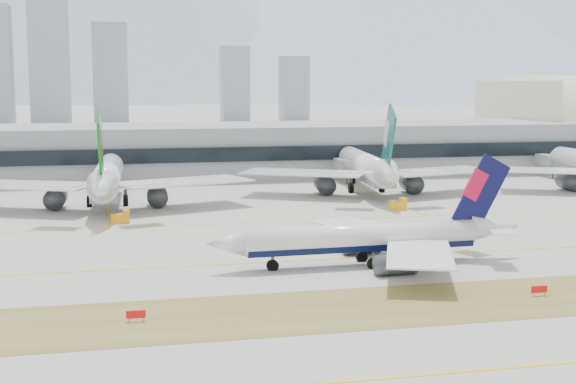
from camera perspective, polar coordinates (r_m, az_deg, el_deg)
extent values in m
plane|color=#A4A29A|center=(128.02, 0.91, -4.40)|extent=(3000.00, 3000.00, 0.00)
cube|color=brown|center=(98.13, 5.40, -8.16)|extent=(360.00, 18.00, 0.06)
cube|color=yellow|center=(123.28, 1.46, -4.86)|extent=(360.00, 0.45, 0.04)
cube|color=yellow|center=(77.70, 10.85, -12.56)|extent=(360.00, 0.45, 0.04)
cube|color=yellow|center=(156.79, -1.71, -2.16)|extent=(360.00, 0.45, 0.04)
cylinder|color=white|center=(119.53, 5.24, -3.20)|extent=(35.75, 4.77, 3.90)
cube|color=black|center=(119.74, 5.23, -3.70)|extent=(35.02, 4.16, 1.75)
cone|color=white|center=(114.42, -4.53, -3.68)|extent=(5.54, 4.03, 3.90)
cone|color=white|center=(128.29, 14.47, -2.44)|extent=(8.02, 4.09, 3.90)
cube|color=white|center=(131.17, 5.56, -2.49)|extent=(15.72, 21.14, 0.23)
cube|color=white|center=(131.96, 12.85, -1.99)|extent=(5.08, 6.30, 0.16)
cylinder|color=#3F4247|center=(127.57, 5.25, -3.76)|extent=(6.01, 3.07, 2.92)
cube|color=#3F4247|center=(127.35, 5.25, -3.24)|extent=(2.48, 0.35, 1.36)
cube|color=white|center=(111.45, 9.33, -4.37)|extent=(15.01, 21.09, 0.23)
cube|color=white|center=(123.17, 15.00, -2.74)|extent=(4.88, 6.22, 0.16)
cylinder|color=#3F4247|center=(114.39, 7.66, -5.12)|extent=(6.01, 3.07, 2.92)
cube|color=#3F4247|center=(114.14, 7.67, -4.55)|extent=(2.48, 0.35, 1.36)
cube|color=#090A3A|center=(126.30, 13.56, -0.07)|extent=(9.64, 0.59, 12.21)
cube|color=red|center=(125.68, 13.18, 0.51)|extent=(4.36, 0.53, 5.23)
cylinder|color=#3F4247|center=(116.42, -1.10, -5.03)|extent=(0.47, 0.47, 2.34)
cylinder|color=black|center=(116.52, -1.10, -5.26)|extent=(1.77, 0.72, 1.75)
cylinder|color=#3F4247|center=(118.16, 6.09, -4.88)|extent=(0.47, 0.47, 2.34)
cylinder|color=black|center=(118.26, 6.09, -5.11)|extent=(1.77, 0.72, 1.75)
cylinder|color=#3F4247|center=(122.81, 5.27, -4.39)|extent=(0.47, 0.47, 2.34)
cylinder|color=black|center=(122.92, 5.26, -4.61)|extent=(1.77, 0.72, 1.75)
cylinder|color=white|center=(182.66, -12.74, 1.14)|extent=(8.09, 45.91, 6.04)
cube|color=slate|center=(182.85, -12.73, 0.62)|extent=(7.15, 44.96, 2.72)
cone|color=white|center=(208.83, -12.45, 1.94)|extent=(6.35, 7.24, 6.04)
cone|color=white|center=(154.88, -13.17, 0.28)|extent=(6.49, 10.41, 6.04)
cube|color=white|center=(176.12, -7.51, 0.73)|extent=(31.78, 22.18, 0.36)
cube|color=white|center=(156.51, -10.27, 0.60)|extent=(9.34, 6.53, 0.24)
cylinder|color=#3F4247|center=(179.37, -9.28, -0.25)|extent=(4.87, 7.81, 4.53)
cube|color=#3F4247|center=(179.13, -9.29, 0.33)|extent=(0.60, 3.19, 2.12)
cube|color=white|center=(177.60, -18.09, 0.48)|extent=(31.91, 24.15, 0.36)
cube|color=white|center=(157.30, -16.00, 0.46)|extent=(9.48, 7.13, 0.24)
cylinder|color=#3F4247|center=(180.33, -16.20, -0.41)|extent=(4.87, 7.81, 4.53)
cube|color=#3F4247|center=(180.10, -16.22, 0.16)|extent=(0.60, 3.19, 2.12)
cube|color=#0D5F18|center=(157.31, -13.19, 3.01)|extent=(1.11, 12.65, 16.21)
cube|color=#D2500C|center=(158.45, -13.19, 3.69)|extent=(0.92, 5.72, 6.94)
cylinder|color=#3F4247|center=(200.45, -12.50, 0.32)|extent=(0.73, 0.73, 3.63)
cylinder|color=black|center=(200.55, -12.49, 0.10)|extent=(1.18, 2.76, 2.72)
cylinder|color=#3F4247|center=(182.21, -13.95, -0.44)|extent=(0.73, 0.73, 3.63)
cylinder|color=black|center=(182.32, -13.94, -0.68)|extent=(1.18, 2.76, 2.72)
cylinder|color=#3F4247|center=(181.87, -11.48, -0.39)|extent=(0.73, 0.73, 3.63)
cylinder|color=black|center=(181.97, -11.47, -0.62)|extent=(1.18, 2.76, 2.72)
cylinder|color=white|center=(201.95, 5.54, 1.90)|extent=(11.49, 46.11, 6.05)
cube|color=slate|center=(202.13, 5.54, 1.43)|extent=(10.48, 45.10, 2.72)
cone|color=white|center=(227.72, 4.22, 2.56)|extent=(6.84, 7.66, 6.05)
cone|color=white|center=(174.74, 7.37, 1.23)|extent=(7.22, 10.81, 6.05)
cube|color=white|center=(199.51, 10.52, 1.47)|extent=(31.49, 20.41, 0.36)
cube|color=white|center=(178.49, 9.69, 1.47)|extent=(9.16, 5.99, 0.24)
cylinder|color=#3F4247|center=(201.32, 8.77, 0.61)|extent=(5.42, 8.11, 4.54)
cube|color=#3F4247|center=(201.11, 8.78, 1.13)|extent=(0.83, 3.21, 2.12)
cube|color=white|center=(192.81, 1.17, 1.39)|extent=(31.84, 25.67, 0.36)
cube|color=white|center=(174.91, 4.72, 1.42)|extent=(9.55, 7.59, 0.24)
cylinder|color=#3F4247|center=(196.92, 2.63, 0.54)|extent=(5.42, 8.11, 4.54)
cube|color=#3F4247|center=(196.70, 2.64, 1.06)|extent=(0.83, 3.21, 2.12)
cube|color=#135154|center=(177.18, 7.17, 3.65)|extent=(2.06, 12.62, 16.22)
cube|color=silver|center=(178.30, 7.09, 4.25)|extent=(1.34, 5.74, 6.94)
cylinder|color=#3F4247|center=(219.42, 4.62, 1.09)|extent=(0.73, 0.73, 3.63)
cylinder|color=black|center=(219.51, 4.62, 0.90)|extent=(1.38, 2.83, 2.72)
cylinder|color=#3F4247|center=(200.51, 4.49, 0.48)|extent=(0.73, 0.73, 3.63)
cylinder|color=black|center=(200.60, 4.49, 0.26)|extent=(1.38, 2.83, 2.72)
cylinder|color=#3F4247|center=(202.08, 6.69, 0.50)|extent=(0.73, 0.73, 3.63)
cylinder|color=black|center=(202.17, 6.68, 0.29)|extent=(1.38, 2.83, 2.72)
cone|color=white|center=(245.71, 18.42, 2.48)|extent=(6.18, 7.00, 5.74)
cube|color=white|center=(210.97, 18.57, 1.45)|extent=(30.28, 23.39, 0.34)
cylinder|color=#3F4247|center=(216.24, 19.40, 0.72)|extent=(4.79, 7.50, 4.30)
cube|color=#3F4247|center=(216.05, 19.42, 1.17)|extent=(0.64, 3.03, 2.01)
cylinder|color=#3F4247|center=(238.65, 19.31, 1.19)|extent=(0.69, 0.69, 3.44)
cylinder|color=black|center=(238.73, 19.30, 1.02)|extent=(1.18, 2.64, 2.58)
cube|color=gray|center=(239.25, -5.67, 2.99)|extent=(280.00, 42.00, 15.00)
cube|color=black|center=(217.97, -4.96, 2.67)|extent=(280.00, 1.20, 4.00)
cube|color=silver|center=(292.52, 15.76, 4.87)|extent=(2.00, 57.00, 27.90)
cube|color=red|center=(93.27, -10.77, -8.55)|extent=(2.20, 0.15, 0.90)
cylinder|color=orange|center=(93.43, -11.25, -8.95)|extent=(0.10, 0.10, 0.50)
cylinder|color=orange|center=(93.48, -10.26, -8.91)|extent=(0.10, 0.10, 0.50)
cube|color=red|center=(107.38, 17.44, -6.62)|extent=(2.20, 0.15, 0.90)
cylinder|color=orange|center=(107.14, 17.05, -6.99)|extent=(0.10, 0.10, 0.50)
cylinder|color=orange|center=(107.93, 17.79, -6.91)|extent=(0.10, 0.10, 0.50)
cube|color=#FFA80D|center=(173.74, 7.83, -0.98)|extent=(3.50, 2.00, 1.80)
cube|color=#FFA80D|center=(173.99, 8.20, -0.57)|extent=(1.20, 1.80, 1.00)
cylinder|color=black|center=(172.67, 7.54, -1.21)|extent=(0.70, 0.30, 0.70)
cylinder|color=black|center=(174.15, 7.36, -1.13)|extent=(0.70, 0.30, 0.70)
cylinder|color=black|center=(173.51, 8.29, -1.18)|extent=(0.70, 0.30, 0.70)
cylinder|color=black|center=(174.99, 8.10, -1.10)|extent=(0.70, 0.30, 0.70)
cube|color=#FFA80D|center=(158.96, -11.84, -1.87)|extent=(3.50, 2.00, 1.80)
cube|color=#FFA80D|center=(158.79, -11.42, -1.43)|extent=(1.20, 1.80, 1.00)
cylinder|color=black|center=(158.24, -12.26, -2.13)|extent=(0.70, 0.30, 0.70)
cylinder|color=black|center=(159.82, -12.27, -2.03)|extent=(0.70, 0.30, 0.70)
cylinder|color=black|center=(158.28, -11.40, -2.10)|extent=(0.70, 0.30, 0.70)
cylinder|color=black|center=(159.86, -11.41, -2.00)|extent=(0.70, 0.30, 0.70)
cube|color=#9096A4|center=(573.38, -16.64, 10.14)|extent=(26.00, 23.40, 110.00)
cube|color=#9096A4|center=(586.68, -12.53, 8.25)|extent=(24.00, 21.60, 70.00)
cube|color=#9096A4|center=(599.16, -3.80, 7.68)|extent=(20.00, 18.00, 55.00)
cube|color=#9096A4|center=(607.92, 0.43, 7.37)|extent=(20.00, 18.00, 48.00)
cone|color=#9EA8B7|center=(1600.64, 5.88, 12.27)|extent=(1120.00, 1120.00, 350.00)
cone|color=#9EA8B7|center=(1841.88, 19.78, 12.09)|extent=(1000.00, 1000.00, 410.00)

